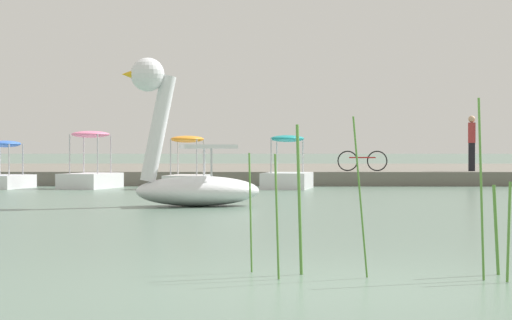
# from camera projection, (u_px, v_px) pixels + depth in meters

# --- Properties ---
(ground_plane) EXTENTS (693.86, 693.86, 0.00)m
(ground_plane) POSITION_uv_depth(u_px,v_px,m) (338.00, 287.00, 8.52)
(ground_plane) COLOR #567060
(shore_bank_far) EXTENTS (110.59, 20.84, 0.44)m
(shore_bank_far) POSITION_uv_depth(u_px,v_px,m) (288.00, 172.00, 42.92)
(shore_bank_far) COLOR #6B665B
(shore_bank_far) RESTS_ON ground_plane
(swan_boat) EXTENTS (2.87, 1.81, 2.95)m
(swan_boat) POSITION_uv_depth(u_px,v_px,m) (188.00, 168.00, 20.85)
(swan_boat) COLOR white
(swan_boat) RESTS_ON ground_plane
(pedal_boat_teal) EXTENTS (1.60, 2.39, 1.56)m
(pedal_boat_teal) POSITION_uv_depth(u_px,v_px,m) (287.00, 173.00, 30.51)
(pedal_boat_teal) COLOR white
(pedal_boat_teal) RESTS_ON ground_plane
(pedal_boat_orange) EXTENTS (1.30, 2.09, 1.54)m
(pedal_boat_orange) POSITION_uv_depth(u_px,v_px,m) (187.00, 173.00, 30.35)
(pedal_boat_orange) COLOR white
(pedal_boat_orange) RESTS_ON ground_plane
(pedal_boat_pink) EXTENTS (1.68, 2.48, 1.69)m
(pedal_boat_pink) POSITION_uv_depth(u_px,v_px,m) (91.00, 172.00, 30.74)
(pedal_boat_pink) COLOR white
(pedal_boat_pink) RESTS_ON ground_plane
(pedal_boat_blue) EXTENTS (1.49, 2.25, 1.41)m
(pedal_boat_blue) POSITION_uv_depth(u_px,v_px,m) (4.00, 174.00, 30.73)
(pedal_boat_blue) COLOR white
(pedal_boat_blue) RESTS_ON ground_plane
(person_on_path) EXTENTS (0.26, 0.25, 1.80)m
(person_on_path) POSITION_uv_depth(u_px,v_px,m) (472.00, 142.00, 33.77)
(person_on_path) COLOR black
(person_on_path) RESTS_ON shore_bank_far
(bicycle_parked) EXTENTS (1.61, 0.21, 0.67)m
(bicycle_parked) POSITION_uv_depth(u_px,v_px,m) (362.00, 161.00, 33.81)
(bicycle_parked) COLOR black
(bicycle_parked) RESTS_ON shore_bank_far
(reed_clump_foreground) EXTENTS (2.26, 0.83, 1.57)m
(reed_clump_foreground) POSITION_uv_depth(u_px,v_px,m) (389.00, 209.00, 9.20)
(reed_clump_foreground) COLOR #4C7F33
(reed_clump_foreground) RESTS_ON ground_plane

